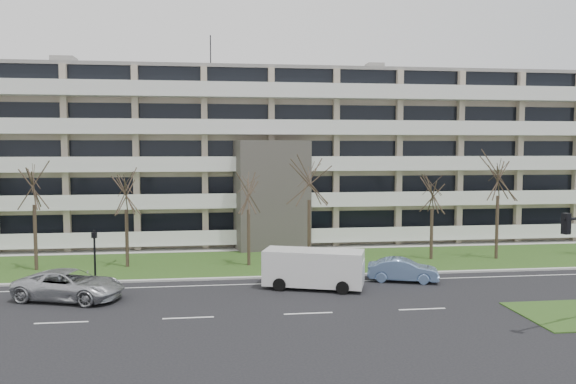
{
  "coord_description": "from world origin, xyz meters",
  "views": [
    {
      "loc": [
        -4.52,
        -27.48,
        8.32
      ],
      "look_at": [
        0.23,
        10.0,
        5.4
      ],
      "focal_mm": 35.0,
      "sensor_mm": 36.0,
      "label": 1
    }
  ],
  "objects": [
    {
      "name": "lane_edge_line",
      "position": [
        0.0,
        6.5,
        0.01
      ],
      "size": [
        90.0,
        0.12,
        0.01
      ],
      "primitive_type": "cube",
      "color": "white",
      "rests_on": "ground"
    },
    {
      "name": "tree_6",
      "position": [
        16.34,
        12.03,
        6.68
      ],
      "size": [
        4.29,
        4.29,
        8.59
      ],
      "color": "#382B21",
      "rests_on": "ground"
    },
    {
      "name": "ground",
      "position": [
        0.0,
        0.0,
        0.0
      ],
      "size": [
        160.0,
        160.0,
        0.0
      ],
      "primitive_type": "plane",
      "color": "black",
      "rests_on": "ground"
    },
    {
      "name": "pedestrian_signal",
      "position": [
        -12.2,
        8.59,
        2.06
      ],
      "size": [
        0.34,
        0.29,
        3.24
      ],
      "rotation": [
        0.0,
        0.0,
        -0.19
      ],
      "color": "black",
      "rests_on": "ground"
    },
    {
      "name": "white_van",
      "position": [
        1.23,
        5.06,
        1.37
      ],
      "size": [
        6.28,
        3.97,
        2.29
      ],
      "rotation": [
        0.0,
        0.0,
        -0.33
      ],
      "color": "white",
      "rests_on": "ground"
    },
    {
      "name": "curb",
      "position": [
        0.0,
        8.0,
        0.06
      ],
      "size": [
        90.0,
        0.35,
        0.12
      ],
      "primitive_type": "cube",
      "color": "#B2B2AD",
      "rests_on": "ground"
    },
    {
      "name": "sidewalk",
      "position": [
        0.0,
        18.5,
        0.04
      ],
      "size": [
        90.0,
        2.0,
        0.08
      ],
      "primitive_type": "cube",
      "color": "#B2B2AD",
      "rests_on": "ground"
    },
    {
      "name": "tree_2",
      "position": [
        -10.83,
        12.53,
        5.67
      ],
      "size": [
        3.65,
        3.65,
        7.3
      ],
      "color": "#382B21",
      "rests_on": "ground"
    },
    {
      "name": "silver_pickup",
      "position": [
        -12.64,
        4.21,
        0.83
      ],
      "size": [
        6.51,
        4.49,
        1.65
      ],
      "primitive_type": "imported",
      "rotation": [
        0.0,
        0.0,
        1.25
      ],
      "color": "#B6B9BE",
      "rests_on": "ground"
    },
    {
      "name": "tree_5",
      "position": [
        11.41,
        12.51,
        5.31
      ],
      "size": [
        3.42,
        3.42,
        6.84
      ],
      "color": "#382B21",
      "rests_on": "ground"
    },
    {
      "name": "tree_4",
      "position": [
        2.06,
        12.26,
        6.44
      ],
      "size": [
        4.14,
        4.14,
        8.28
      ],
      "color": "#382B21",
      "rests_on": "ground"
    },
    {
      "name": "apartment_building",
      "position": [
        -0.01,
        25.32,
        7.61
      ],
      "size": [
        60.5,
        15.1,
        18.75
      ],
      "color": "tan",
      "rests_on": "ground"
    },
    {
      "name": "grass_verge",
      "position": [
        0.0,
        13.0,
        0.03
      ],
      "size": [
        90.0,
        10.0,
        0.06
      ],
      "primitive_type": "cube",
      "color": "#254416",
      "rests_on": "ground"
    },
    {
      "name": "tree_3",
      "position": [
        -2.33,
        11.98,
        5.61
      ],
      "size": [
        3.61,
        3.61,
        7.22
      ],
      "color": "#382B21",
      "rests_on": "ground"
    },
    {
      "name": "tree_1",
      "position": [
        -16.85,
        12.22,
        6.29
      ],
      "size": [
        4.04,
        4.04,
        8.09
      ],
      "color": "#382B21",
      "rests_on": "ground"
    },
    {
      "name": "blue_sedan",
      "position": [
        7.02,
        6.08,
        0.72
      ],
      "size": [
        4.63,
        2.8,
        1.44
      ],
      "primitive_type": "imported",
      "rotation": [
        0.0,
        0.0,
        1.26
      ],
      "color": "#7CA0D7",
      "rests_on": "ground"
    }
  ]
}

